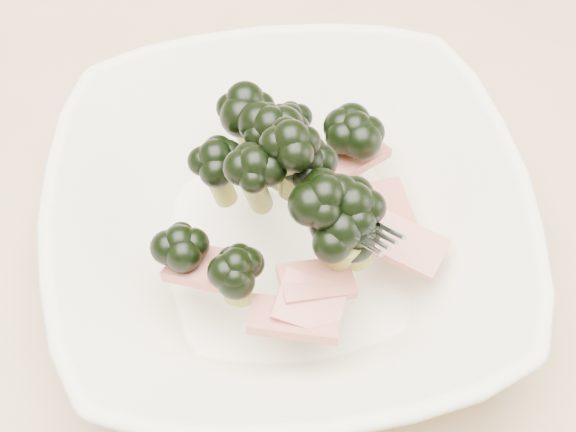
% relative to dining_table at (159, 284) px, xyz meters
% --- Properties ---
extents(dining_table, '(1.20, 0.80, 0.75)m').
position_rel_dining_table_xyz_m(dining_table, '(0.00, 0.00, 0.00)').
color(dining_table, tan).
rests_on(dining_table, ground).
extents(broccoli_dish, '(0.30, 0.30, 0.14)m').
position_rel_dining_table_xyz_m(broccoli_dish, '(0.10, -0.05, 0.14)').
color(broccoli_dish, beige).
rests_on(broccoli_dish, dining_table).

